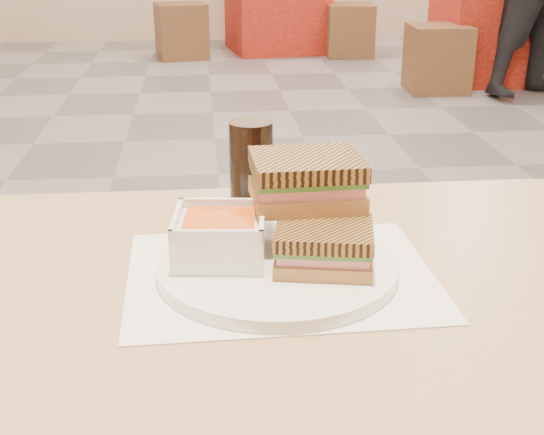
{
  "coord_description": "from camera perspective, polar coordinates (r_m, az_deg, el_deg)",
  "views": [
    {
      "loc": [
        -0.07,
        -2.81,
        1.14
      ],
      "look_at": [
        0.01,
        -2.0,
        0.82
      ],
      "focal_mm": 49.09,
      "sensor_mm": 36.0,
      "label": 1
    }
  ],
  "objects": [
    {
      "name": "bg_chair_2r",
      "position": [
        6.89,
        5.98,
        14.09
      ],
      "size": [
        0.43,
        0.43,
        0.46
      ],
      "color": "brown",
      "rests_on": "ground"
    },
    {
      "name": "main_table",
      "position": [
        0.91,
        -5.04,
        -12.01
      ],
      "size": [
        1.2,
        0.71,
        0.75
      ],
      "color": "tan",
      "rests_on": "ground"
    },
    {
      "name": "panini_lower",
      "position": [
        0.86,
        4.0,
        -2.23
      ],
      "size": [
        0.13,
        0.11,
        0.05
      ],
      "color": "#B07442",
      "rests_on": "plate"
    },
    {
      "name": "panini_upper",
      "position": [
        0.92,
        2.67,
        2.91
      ],
      "size": [
        0.14,
        0.12,
        0.06
      ],
      "color": "#B07442",
      "rests_on": "panini_lower"
    },
    {
      "name": "bg_table_1",
      "position": [
        6.09,
        16.96,
        13.77
      ],
      "size": [
        0.91,
        0.91,
        0.77
      ],
      "color": "red",
      "rests_on": "ground"
    },
    {
      "name": "soup_bowl",
      "position": [
        0.89,
        -4.03,
        -1.6
      ],
      "size": [
        0.12,
        0.12,
        0.06
      ],
      "color": "white",
      "rests_on": "plate"
    },
    {
      "name": "bg_chair_1l",
      "position": [
        5.53,
        12.57,
        11.82
      ],
      "size": [
        0.42,
        0.42,
        0.46
      ],
      "color": "brown",
      "rests_on": "ground"
    },
    {
      "name": "bg_chair_1r",
      "position": [
        5.97,
        19.93,
        11.5
      ],
      "size": [
        0.38,
        0.38,
        0.41
      ],
      "color": "brown",
      "rests_on": "ground"
    },
    {
      "name": "tray_liner",
      "position": [
        0.89,
        0.68,
        -4.44
      ],
      "size": [
        0.37,
        0.29,
        0.0
      ],
      "color": "white",
      "rests_on": "main_table"
    },
    {
      "name": "bg_table_2",
      "position": [
        7.15,
        0.35,
        15.59
      ],
      "size": [
        0.94,
        0.94,
        0.73
      ],
      "color": "red",
      "rests_on": "ground"
    },
    {
      "name": "plate",
      "position": [
        0.89,
        0.37,
        -3.84
      ],
      "size": [
        0.29,
        0.29,
        0.02
      ],
      "color": "white",
      "rests_on": "tray_liner"
    },
    {
      "name": "bg_chair_2l",
      "position": [
        6.81,
        -6.96,
        14.02
      ],
      "size": [
        0.49,
        0.49,
        0.47
      ],
      "color": "brown",
      "rests_on": "ground"
    },
    {
      "name": "cola_glass",
      "position": [
        1.06,
        -1.6,
        3.87
      ],
      "size": [
        0.06,
        0.06,
        0.13
      ],
      "color": "black",
      "rests_on": "main_table"
    }
  ]
}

